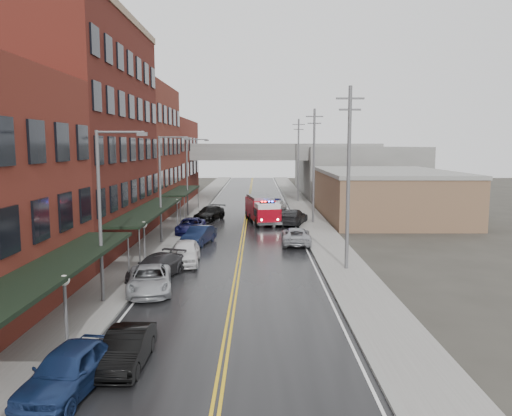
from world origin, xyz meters
name	(u,v)px	position (x,y,z in m)	size (l,w,h in m)	color
ground	(222,372)	(0.00, 0.00, 0.00)	(220.00, 220.00, 0.00)	#2D2B26
road	(244,231)	(0.00, 30.00, 0.01)	(11.00, 160.00, 0.02)	black
sidewalk_left	(168,231)	(-7.30, 30.00, 0.07)	(3.00, 160.00, 0.15)	slate
sidewalk_right	(320,231)	(7.30, 30.00, 0.07)	(3.00, 160.00, 0.15)	slate
curb_left	(185,231)	(-5.65, 30.00, 0.07)	(0.30, 160.00, 0.15)	gray
curb_right	(303,231)	(5.65, 30.00, 0.07)	(0.30, 160.00, 0.15)	gray
brick_building_b	(75,136)	(-13.30, 23.00, 9.00)	(9.00, 20.00, 18.00)	#501E15
brick_building_c	(131,152)	(-13.30, 40.50, 7.50)	(9.00, 15.00, 15.00)	maroon
brick_building_far	(161,160)	(-13.30, 58.00, 6.00)	(9.00, 20.00, 12.00)	maroon
tan_building	(385,195)	(16.00, 40.00, 2.50)	(14.00, 22.00, 5.00)	brown
right_far_block	(353,170)	(18.00, 70.00, 4.00)	(18.00, 30.00, 8.00)	slate
awning_0	(57,266)	(-7.49, 4.00, 2.99)	(2.60, 16.00, 3.09)	black
awning_1	(150,210)	(-7.49, 23.00, 2.99)	(2.60, 18.00, 3.09)	black
awning_2	(182,191)	(-7.49, 40.50, 2.99)	(2.60, 13.00, 3.09)	black
globe_lamp_0	(65,295)	(-6.40, 2.00, 2.31)	(0.44, 0.44, 3.12)	#59595B
globe_lamp_1	(144,233)	(-6.40, 16.00, 2.31)	(0.44, 0.44, 3.12)	#59595B
globe_lamp_2	(177,208)	(-6.40, 30.00, 2.31)	(0.44, 0.44, 3.12)	#59595B
street_lamp_0	(104,205)	(-6.55, 8.00, 5.19)	(2.64, 0.22, 9.00)	#59595B
street_lamp_1	(163,182)	(-6.55, 24.00, 5.19)	(2.64, 0.22, 9.00)	#59595B
street_lamp_2	(189,172)	(-6.55, 40.00, 5.19)	(2.64, 0.22, 9.00)	#59595B
utility_pole_0	(348,175)	(7.20, 15.00, 6.31)	(1.80, 0.24, 12.00)	#59595B
utility_pole_1	(314,164)	(7.20, 35.00, 6.31)	(1.80, 0.24, 12.00)	#59595B
utility_pole_2	(298,159)	(7.20, 55.00, 6.31)	(1.80, 0.24, 12.00)	#59595B
overpass	(249,160)	(0.00, 62.00, 5.99)	(40.00, 10.00, 7.50)	slate
fire_truck	(262,209)	(1.80, 35.29, 1.51)	(4.17, 7.96, 2.79)	maroon
parked_car_left_0	(69,370)	(-5.00, -1.50, 0.80)	(1.89, 4.71, 1.60)	navy
parked_car_left_1	(127,348)	(-3.60, 0.54, 0.69)	(1.45, 4.16, 1.37)	black
parked_car_left_2	(150,280)	(-4.79, 10.06, 0.72)	(2.38, 5.17, 1.44)	#A3A6AB
parked_car_left_3	(157,267)	(-5.00, 13.06, 0.72)	(2.01, 4.95, 1.44)	#252427
parked_car_left_4	(185,252)	(-3.75, 16.80, 0.83)	(1.97, 4.89, 1.67)	silver
parked_car_left_5	(199,235)	(-3.60, 23.80, 0.76)	(1.60, 4.59, 1.51)	black
parked_car_left_6	(191,226)	(-4.95, 28.80, 0.73)	(2.42, 5.24, 1.46)	#121344
parked_car_left_7	(210,213)	(-4.00, 37.22, 0.77)	(2.16, 5.30, 1.54)	black
parked_car_right_0	(296,236)	(4.54, 23.80, 0.71)	(2.35, 5.11, 1.42)	#999AA0
parked_car_right_1	(293,217)	(5.00, 34.20, 0.82)	(2.30, 5.66, 1.64)	#232325
parked_car_right_2	(278,205)	(3.93, 46.20, 0.67)	(1.57, 3.91, 1.33)	white
parked_car_right_3	(275,203)	(3.60, 47.80, 0.68)	(1.43, 4.10, 1.35)	black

